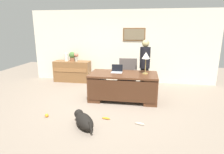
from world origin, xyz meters
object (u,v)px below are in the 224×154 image
(laptop, at_px, (117,70))
(vase_with_flowers, at_px, (76,56))
(desk_lamp, at_px, (146,57))
(armchair, at_px, (127,76))
(desk, at_px, (123,86))
(dog_lying, at_px, (84,120))
(dog_toy_plush, at_px, (106,118))
(potted_plant, at_px, (72,56))
(person_standing, at_px, (145,66))
(dog_toy_ball, at_px, (47,115))
(vase_empty, at_px, (66,57))
(dog_toy_bone, at_px, (140,124))
(credenza, at_px, (72,71))

(laptop, distance_m, vase_with_flowers, 2.34)
(desk_lamp, bearing_deg, laptop, 176.02)
(armchair, relative_size, desk_lamp, 1.68)
(desk, relative_size, desk_lamp, 3.11)
(laptop, bearing_deg, dog_lying, -102.99)
(dog_lying, distance_m, dog_toy_plush, 0.60)
(dog_lying, bearing_deg, potted_plant, 114.00)
(desk, bearing_deg, dog_lying, -110.29)
(desk, distance_m, dog_toy_plush, 1.39)
(laptop, xyz_separation_m, dog_toy_plush, (-0.04, -1.46, -0.81))
(person_standing, height_order, dog_toy_ball, person_standing)
(dog_toy_plush, bearing_deg, potted_plant, 122.73)
(vase_with_flowers, height_order, dog_toy_plush, vase_with_flowers)
(armchair, distance_m, dog_toy_plush, 2.40)
(laptop, relative_size, desk_lamp, 0.52)
(laptop, bearing_deg, armchair, 74.63)
(vase_with_flowers, bearing_deg, desk, -39.65)
(person_standing, relative_size, vase_empty, 5.51)
(vase_with_flowers, distance_m, dog_toy_bone, 4.10)
(desk, relative_size, dog_toy_ball, 22.32)
(dog_lying, bearing_deg, credenza, 114.34)
(person_standing, bearing_deg, desk_lamp, -88.48)
(person_standing, distance_m, vase_empty, 3.11)
(dog_lying, xyz_separation_m, desk_lamp, (1.25, 1.83, 1.11))
(desk_lamp, xyz_separation_m, vase_empty, (-3.00, 1.56, -0.31))
(dog_toy_ball, bearing_deg, dog_lying, -16.78)
(dog_lying, relative_size, vase_with_flowers, 2.08)
(desk_lamp, distance_m, dog_toy_plush, 2.06)
(dog_lying, height_order, vase_empty, vase_empty)
(potted_plant, bearing_deg, desk, -37.49)
(potted_plant, relative_size, dog_toy_bone, 1.81)
(armchair, distance_m, dog_toy_bone, 2.55)
(person_standing, xyz_separation_m, dog_lying, (-1.24, -2.50, -0.72))
(laptop, distance_m, dog_toy_plush, 1.67)
(desk, distance_m, credenza, 2.73)
(credenza, distance_m, dog_toy_plush, 3.55)
(person_standing, distance_m, laptop, 1.01)
(potted_plant, height_order, dog_toy_ball, potted_plant)
(laptop, height_order, dog_toy_bone, laptop)
(desk, height_order, potted_plant, potted_plant)
(vase_empty, bearing_deg, dog_lying, -62.80)
(desk, distance_m, vase_empty, 2.95)
(vase_empty, bearing_deg, laptop, -34.57)
(dog_lying, height_order, dog_toy_plush, dog_lying)
(desk, xyz_separation_m, dog_lying, (-0.64, -1.74, -0.27))
(credenza, distance_m, vase_with_flowers, 0.63)
(armchair, relative_size, vase_empty, 3.36)
(dog_lying, relative_size, potted_plant, 1.93)
(vase_with_flowers, xyz_separation_m, dog_toy_ball, (0.34, -3.08, -0.96))
(armchair, relative_size, laptop, 3.24)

